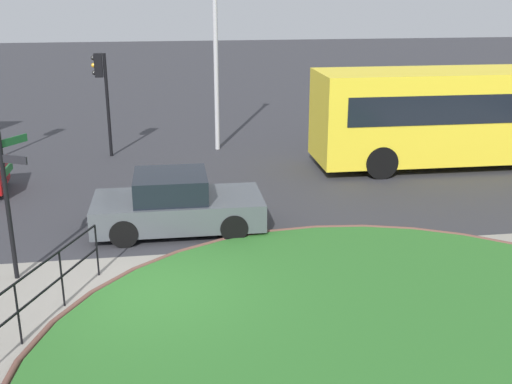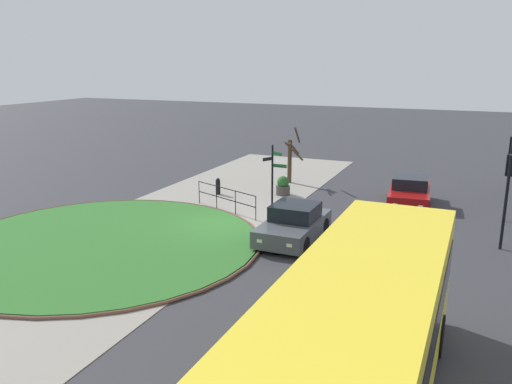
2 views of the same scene
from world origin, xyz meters
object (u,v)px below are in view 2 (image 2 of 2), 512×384
object	(u,v)px
street_tree_bare	(291,158)
traffic_light_near	(508,180)
car_near_lane	(294,224)
car_far_lane	(409,193)
planter_near_signpost	(283,186)
bus_yellow	(360,344)
signpost_directional	(273,173)
traffic_light_far	(511,160)
bollard_foreground	(218,186)

from	to	relation	value
street_tree_bare	traffic_light_near	bearing A→B (deg)	57.52
car_near_lane	car_far_lane	xyz separation A→B (m)	(-6.77, 3.44, 0.01)
planter_near_signpost	bus_yellow	bearing A→B (deg)	25.09
car_near_lane	signpost_directional	bearing A→B (deg)	-145.94
traffic_light_far	street_tree_bare	distance (m)	11.36
car_near_lane	car_far_lane	bearing A→B (deg)	153.50
car_far_lane	traffic_light_far	distance (m)	4.65
bus_yellow	car_far_lane	size ratio (longest dim) A/B	2.28
bollard_foreground	street_tree_bare	xyz separation A→B (m)	(-3.94, 2.58, 1.01)
signpost_directional	traffic_light_far	bearing A→B (deg)	106.27
signpost_directional	bollard_foreground	world-z (taller)	signpost_directional
traffic_light_near	street_tree_bare	xyz separation A→B (m)	(-6.79, -10.66, -1.11)
traffic_light_near	car_near_lane	bearing A→B (deg)	106.52
bus_yellow	traffic_light_far	size ratio (longest dim) A/B	2.63
bus_yellow	traffic_light_near	xyz separation A→B (m)	(-11.53, 2.80, 0.91)
bollard_foreground	traffic_light_far	xyz separation A→B (m)	(-0.99, 13.47, 2.22)
car_near_lane	street_tree_bare	bearing A→B (deg)	-159.18
car_far_lane	bollard_foreground	bearing A→B (deg)	-85.07
street_tree_bare	planter_near_signpost	bearing A→B (deg)	11.41
signpost_directional	traffic_light_near	bearing A→B (deg)	83.91
signpost_directional	bus_yellow	size ratio (longest dim) A/B	0.32
car_far_lane	traffic_light_far	bearing A→B (deg)	74.48
planter_near_signpost	street_tree_bare	bearing A→B (deg)	-168.59
bollard_foreground	planter_near_signpost	world-z (taller)	planter_near_signpost
planter_near_signpost	street_tree_bare	xyz separation A→B (m)	(-2.69, -0.54, 1.00)
bollard_foreground	traffic_light_far	bearing A→B (deg)	94.21
signpost_directional	traffic_light_near	size ratio (longest dim) A/B	0.89
bollard_foreground	traffic_light_far	distance (m)	13.69
bus_yellow	car_far_lane	bearing A→B (deg)	-175.67
traffic_light_far	car_far_lane	bearing A→B (deg)	87.11
car_far_lane	traffic_light_near	xyz separation A→B (m)	(4.57, 3.88, 1.93)
signpost_directional	car_far_lane	xyz separation A→B (m)	(-3.56, 5.58, -1.17)
car_far_lane	street_tree_bare	size ratio (longest dim) A/B	1.30
traffic_light_far	planter_near_signpost	bearing A→B (deg)	95.73
signpost_directional	bus_yellow	xyz separation A→B (m)	(12.54, 6.66, -0.15)
traffic_light_far	street_tree_bare	size ratio (longest dim) A/B	1.12
signpost_directional	car_far_lane	size ratio (longest dim) A/B	0.74
car_far_lane	planter_near_signpost	distance (m)	6.26
bus_yellow	street_tree_bare	distance (m)	19.93
car_far_lane	traffic_light_near	bearing A→B (deg)	34.84
bollard_foreground	bus_yellow	bearing A→B (deg)	35.97
traffic_light_near	traffic_light_far	distance (m)	3.85
signpost_directional	planter_near_signpost	xyz separation A→B (m)	(-3.08, -0.66, -1.36)
signpost_directional	car_near_lane	world-z (taller)	signpost_directional
planter_near_signpost	traffic_light_far	bearing A→B (deg)	88.59
traffic_light_near	street_tree_bare	bearing A→B (deg)	57.27
traffic_light_near	traffic_light_far	bearing A→B (deg)	-3.85
bus_yellow	planter_near_signpost	xyz separation A→B (m)	(-15.63, -7.32, -1.20)
bollard_foreground	traffic_light_near	world-z (taller)	traffic_light_near
car_near_lane	bollard_foreground	bearing A→B (deg)	-130.05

